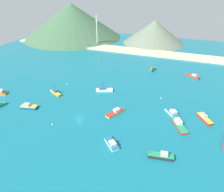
{
  "coord_description": "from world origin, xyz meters",
  "views": [
    {
      "loc": [
        39.25,
        -61.37,
        52.53
      ],
      "look_at": [
        7.74,
        22.31,
        0.65
      ],
      "focal_mm": 31.14,
      "sensor_mm": 36.0,
      "label": 1
    }
  ],
  "objects_px": {
    "fishing_boat_10": "(193,76)",
    "fishing_boat_12": "(55,92)",
    "fishing_boat_6": "(179,125)",
    "fishing_boat_11": "(161,156)",
    "fishing_boat_0": "(104,90)",
    "fishing_boat_5": "(0,93)",
    "buoy_1": "(67,84)",
    "fishing_boat_13": "(172,112)",
    "fishing_boat_9": "(115,112)",
    "buoy_0": "(52,124)",
    "fishing_boat_2": "(112,143)",
    "buoy_2": "(161,98)",
    "fishing_boat_8": "(152,69)",
    "fishing_boat_4": "(205,118)",
    "fishing_boat_7": "(29,106)",
    "radio_tower": "(97,31)"
  },
  "relations": [
    {
      "from": "fishing_boat_7",
      "to": "buoy_1",
      "type": "relative_size",
      "value": 13.16
    },
    {
      "from": "fishing_boat_4",
      "to": "fishing_boat_0",
      "type": "bearing_deg",
      "value": 170.06
    },
    {
      "from": "fishing_boat_13",
      "to": "buoy_1",
      "type": "xyz_separation_m",
      "value": [
        -62.77,
        9.6,
        -0.68
      ]
    },
    {
      "from": "fishing_boat_8",
      "to": "fishing_boat_9",
      "type": "distance_m",
      "value": 58.24
    },
    {
      "from": "fishing_boat_2",
      "to": "fishing_boat_4",
      "type": "bearing_deg",
      "value": 41.28
    },
    {
      "from": "buoy_1",
      "to": "fishing_boat_5",
      "type": "bearing_deg",
      "value": -138.42
    },
    {
      "from": "fishing_boat_6",
      "to": "fishing_boat_4",
      "type": "bearing_deg",
      "value": 39.44
    },
    {
      "from": "fishing_boat_4",
      "to": "fishing_boat_10",
      "type": "distance_m",
      "value": 47.07
    },
    {
      "from": "fishing_boat_6",
      "to": "fishing_boat_12",
      "type": "height_order",
      "value": "fishing_boat_12"
    },
    {
      "from": "buoy_2",
      "to": "fishing_boat_10",
      "type": "bearing_deg",
      "value": 66.19
    },
    {
      "from": "fishing_boat_7",
      "to": "buoy_0",
      "type": "height_order",
      "value": "fishing_boat_7"
    },
    {
      "from": "fishing_boat_2",
      "to": "buoy_0",
      "type": "xyz_separation_m",
      "value": [
        -28.27,
        2.4,
        -0.66
      ]
    },
    {
      "from": "fishing_boat_10",
      "to": "fishing_boat_12",
      "type": "relative_size",
      "value": 1.07
    },
    {
      "from": "fishing_boat_7",
      "to": "fishing_boat_11",
      "type": "relative_size",
      "value": 0.91
    },
    {
      "from": "fishing_boat_12",
      "to": "fishing_boat_13",
      "type": "xyz_separation_m",
      "value": [
        61.97,
        3.17,
        -0.08
      ]
    },
    {
      "from": "fishing_boat_5",
      "to": "buoy_2",
      "type": "xyz_separation_m",
      "value": [
        83.01,
        26.83,
        -0.9
      ]
    },
    {
      "from": "fishing_boat_8",
      "to": "radio_tower",
      "type": "height_order",
      "value": "radio_tower"
    },
    {
      "from": "fishing_boat_0",
      "to": "fishing_boat_2",
      "type": "distance_m",
      "value": 42.62
    },
    {
      "from": "buoy_0",
      "to": "buoy_1",
      "type": "distance_m",
      "value": 39.21
    },
    {
      "from": "fishing_boat_12",
      "to": "buoy_0",
      "type": "bearing_deg",
      "value": -58.05
    },
    {
      "from": "buoy_1",
      "to": "fishing_boat_8",
      "type": "bearing_deg",
      "value": 41.22
    },
    {
      "from": "fishing_boat_4",
      "to": "fishing_boat_10",
      "type": "xyz_separation_m",
      "value": [
        -5.55,
        46.74,
        -0.1
      ]
    },
    {
      "from": "fishing_boat_6",
      "to": "fishing_boat_10",
      "type": "distance_m",
      "value": 55.41
    },
    {
      "from": "fishing_boat_2",
      "to": "fishing_boat_6",
      "type": "xyz_separation_m",
      "value": [
        22.71,
        20.51,
        0.06
      ]
    },
    {
      "from": "fishing_boat_0",
      "to": "fishing_boat_11",
      "type": "distance_m",
      "value": 53.09
    },
    {
      "from": "fishing_boat_4",
      "to": "buoy_2",
      "type": "xyz_separation_m",
      "value": [
        -20.77,
        12.25,
        -0.8
      ]
    },
    {
      "from": "fishing_boat_0",
      "to": "fishing_boat_5",
      "type": "relative_size",
      "value": 1.29
    },
    {
      "from": "fishing_boat_6",
      "to": "fishing_boat_12",
      "type": "xyz_separation_m",
      "value": [
        -65.53,
        5.22,
        0.04
      ]
    },
    {
      "from": "fishing_boat_0",
      "to": "buoy_0",
      "type": "xyz_separation_m",
      "value": [
        -9.18,
        -35.7,
        -0.77
      ]
    },
    {
      "from": "fishing_boat_6",
      "to": "fishing_boat_9",
      "type": "bearing_deg",
      "value": -178.25
    },
    {
      "from": "fishing_boat_7",
      "to": "fishing_boat_8",
      "type": "relative_size",
      "value": 1.11
    },
    {
      "from": "fishing_boat_4",
      "to": "fishing_boat_7",
      "type": "distance_m",
      "value": 82.07
    },
    {
      "from": "fishing_boat_6",
      "to": "buoy_1",
      "type": "xyz_separation_m",
      "value": [
        -66.32,
        17.98,
        -0.72
      ]
    },
    {
      "from": "fishing_boat_12",
      "to": "fishing_boat_0",
      "type": "bearing_deg",
      "value": 27.55
    },
    {
      "from": "buoy_0",
      "to": "fishing_boat_9",
      "type": "bearing_deg",
      "value": 37.32
    },
    {
      "from": "fishing_boat_7",
      "to": "radio_tower",
      "type": "distance_m",
      "value": 111.59
    },
    {
      "from": "fishing_boat_9",
      "to": "buoy_0",
      "type": "height_order",
      "value": "fishing_boat_9"
    },
    {
      "from": "buoy_1",
      "to": "buoy_2",
      "type": "distance_m",
      "value": 55.91
    },
    {
      "from": "fishing_boat_10",
      "to": "buoy_0",
      "type": "distance_m",
      "value": 92.09
    },
    {
      "from": "fishing_boat_6",
      "to": "buoy_2",
      "type": "bearing_deg",
      "value": 116.82
    },
    {
      "from": "fishing_boat_0",
      "to": "buoy_1",
      "type": "distance_m",
      "value": 24.54
    },
    {
      "from": "buoy_0",
      "to": "fishing_boat_13",
      "type": "bearing_deg",
      "value": 29.19
    },
    {
      "from": "fishing_boat_0",
      "to": "buoy_0",
      "type": "bearing_deg",
      "value": -104.42
    },
    {
      "from": "buoy_0",
      "to": "fishing_boat_5",
      "type": "bearing_deg",
      "value": 164.25
    },
    {
      "from": "fishing_boat_5",
      "to": "buoy_1",
      "type": "distance_m",
      "value": 36.33
    },
    {
      "from": "fishing_boat_13",
      "to": "fishing_boat_11",
      "type": "bearing_deg",
      "value": -92.01
    },
    {
      "from": "buoy_2",
      "to": "fishing_boat_9",
      "type": "bearing_deg",
      "value": -129.66
    },
    {
      "from": "fishing_boat_7",
      "to": "fishing_boat_13",
      "type": "bearing_deg",
      "value": 16.66
    },
    {
      "from": "fishing_boat_6",
      "to": "fishing_boat_11",
      "type": "height_order",
      "value": "fishing_boat_6"
    },
    {
      "from": "fishing_boat_12",
      "to": "fishing_boat_5",
      "type": "bearing_deg",
      "value": -157.92
    }
  ]
}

